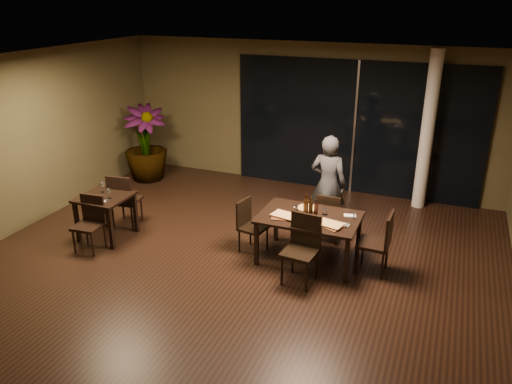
# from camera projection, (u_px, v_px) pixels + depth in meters

# --- Properties ---
(ground) EXTENTS (8.00, 8.00, 0.00)m
(ground) POSITION_uv_depth(u_px,v_px,m) (228.00, 272.00, 7.48)
(ground) COLOR black
(ground) RESTS_ON ground
(wall_back) EXTENTS (8.00, 0.10, 3.00)m
(wall_back) POSITION_uv_depth(u_px,v_px,m) (309.00, 116.00, 10.41)
(wall_back) COLOR #453E24
(wall_back) RESTS_ON ground
(wall_left) EXTENTS (0.10, 8.00, 3.00)m
(wall_left) POSITION_uv_depth(u_px,v_px,m) (7.00, 147.00, 8.33)
(wall_left) COLOR #453E24
(wall_left) RESTS_ON ground
(ceiling) EXTENTS (8.00, 8.00, 0.04)m
(ceiling) POSITION_uv_depth(u_px,v_px,m) (223.00, 66.00, 6.36)
(ceiling) COLOR silver
(ceiling) RESTS_ON wall_back
(window_panel) EXTENTS (5.00, 0.06, 2.70)m
(window_panel) POSITION_uv_depth(u_px,v_px,m) (355.00, 128.00, 10.04)
(window_panel) COLOR black
(window_panel) RESTS_ON ground
(column) EXTENTS (0.24, 0.24, 3.00)m
(column) POSITION_uv_depth(u_px,v_px,m) (427.00, 132.00, 9.23)
(column) COLOR silver
(column) RESTS_ON ground
(main_table) EXTENTS (1.50, 1.00, 0.75)m
(main_table) POSITION_uv_depth(u_px,v_px,m) (309.00, 221.00, 7.57)
(main_table) COLOR black
(main_table) RESTS_ON ground
(side_table) EXTENTS (0.80, 0.80, 0.75)m
(side_table) POSITION_uv_depth(u_px,v_px,m) (105.00, 203.00, 8.34)
(side_table) COLOR black
(side_table) RESTS_ON ground
(chair_main_far) EXTENTS (0.40, 0.40, 0.86)m
(chair_main_far) POSITION_uv_depth(u_px,v_px,m) (329.00, 215.00, 8.22)
(chair_main_far) COLOR black
(chair_main_far) RESTS_ON ground
(chair_main_near) EXTENTS (0.50, 0.50, 1.00)m
(chair_main_near) POSITION_uv_depth(u_px,v_px,m) (302.00, 245.00, 7.10)
(chair_main_near) COLOR black
(chair_main_near) RESTS_ON ground
(chair_main_left) EXTENTS (0.46, 0.46, 0.86)m
(chair_main_left) POSITION_uv_depth(u_px,v_px,m) (249.00, 223.00, 7.96)
(chair_main_left) COLOR black
(chair_main_left) RESTS_ON ground
(chair_main_right) EXTENTS (0.46, 0.46, 0.96)m
(chair_main_right) POSITION_uv_depth(u_px,v_px,m) (380.00, 240.00, 7.28)
(chair_main_right) COLOR black
(chair_main_right) RESTS_ON ground
(chair_side_far) EXTENTS (0.51, 0.51, 0.98)m
(chair_side_far) POSITION_uv_depth(u_px,v_px,m) (123.00, 198.00, 8.74)
(chair_side_far) COLOR black
(chair_side_far) RESTS_ON ground
(chair_side_near) EXTENTS (0.45, 0.45, 0.90)m
(chair_side_near) POSITION_uv_depth(u_px,v_px,m) (90.00, 220.00, 8.00)
(chair_side_near) COLOR black
(chair_side_near) RESTS_ON ground
(diner) EXTENTS (0.61, 0.43, 1.72)m
(diner) POSITION_uv_depth(u_px,v_px,m) (328.00, 184.00, 8.50)
(diner) COLOR #313337
(diner) RESTS_ON ground
(potted_plant) EXTENTS (1.27, 1.27, 1.65)m
(potted_plant) POSITION_uv_depth(u_px,v_px,m) (146.00, 143.00, 10.90)
(potted_plant) COLOR #244D19
(potted_plant) RESTS_ON ground
(pizza_board_left) EXTENTS (0.56, 0.37, 0.01)m
(pizza_board_left) POSITION_uv_depth(u_px,v_px,m) (289.00, 217.00, 7.49)
(pizza_board_left) COLOR #432415
(pizza_board_left) RESTS_ON main_table
(pizza_board_right) EXTENTS (0.58, 0.44, 0.01)m
(pizza_board_right) POSITION_uv_depth(u_px,v_px,m) (325.00, 224.00, 7.27)
(pizza_board_right) COLOR #4B2E18
(pizza_board_right) RESTS_ON main_table
(oblong_pizza_left) EXTENTS (0.53, 0.33, 0.02)m
(oblong_pizza_left) POSITION_uv_depth(u_px,v_px,m) (289.00, 216.00, 7.48)
(oblong_pizza_left) COLOR maroon
(oblong_pizza_left) RESTS_ON pizza_board_left
(oblong_pizza_right) EXTENTS (0.54, 0.34, 0.02)m
(oblong_pizza_right) POSITION_uv_depth(u_px,v_px,m) (325.00, 223.00, 7.27)
(oblong_pizza_right) COLOR maroon
(oblong_pizza_right) RESTS_ON pizza_board_right
(round_pizza) EXTENTS (0.31, 0.31, 0.01)m
(round_pizza) POSITION_uv_depth(u_px,v_px,m) (307.00, 208.00, 7.81)
(round_pizza) COLOR red
(round_pizza) RESTS_ON main_table
(bottle_a) EXTENTS (0.07, 0.07, 0.33)m
(bottle_a) POSITION_uv_depth(u_px,v_px,m) (306.00, 205.00, 7.52)
(bottle_a) COLOR black
(bottle_a) RESTS_ON main_table
(bottle_b) EXTENTS (0.06, 0.06, 0.26)m
(bottle_b) POSITION_uv_depth(u_px,v_px,m) (316.00, 208.00, 7.52)
(bottle_b) COLOR black
(bottle_b) RESTS_ON main_table
(bottle_c) EXTENTS (0.06, 0.06, 0.29)m
(bottle_c) POSITION_uv_depth(u_px,v_px,m) (311.00, 205.00, 7.57)
(bottle_c) COLOR black
(bottle_c) RESTS_ON main_table
(tumbler_left) EXTENTS (0.07, 0.07, 0.08)m
(tumbler_left) POSITION_uv_depth(u_px,v_px,m) (296.00, 208.00, 7.73)
(tumbler_left) COLOR white
(tumbler_left) RESTS_ON main_table
(tumbler_right) EXTENTS (0.08, 0.08, 0.09)m
(tumbler_right) POSITION_uv_depth(u_px,v_px,m) (325.00, 212.00, 7.59)
(tumbler_right) COLOR white
(tumbler_right) RESTS_ON main_table
(napkin_near) EXTENTS (0.19, 0.12, 0.01)m
(napkin_near) POSITION_uv_depth(u_px,v_px,m) (343.00, 225.00, 7.26)
(napkin_near) COLOR silver
(napkin_near) RESTS_ON main_table
(napkin_far) EXTENTS (0.20, 0.14, 0.01)m
(napkin_far) POSITION_uv_depth(u_px,v_px,m) (350.00, 216.00, 7.54)
(napkin_far) COLOR silver
(napkin_far) RESTS_ON main_table
(wine_glass_a) EXTENTS (0.08, 0.08, 0.19)m
(wine_glass_a) POSITION_uv_depth(u_px,v_px,m) (102.00, 187.00, 8.40)
(wine_glass_a) COLOR white
(wine_glass_a) RESTS_ON side_table
(wine_glass_b) EXTENTS (0.07, 0.07, 0.17)m
(wine_glass_b) POSITION_uv_depth(u_px,v_px,m) (109.00, 194.00, 8.17)
(wine_glass_b) COLOR white
(wine_glass_b) RESTS_ON side_table
(side_napkin) EXTENTS (0.21, 0.16, 0.01)m
(side_napkin) POSITION_uv_depth(u_px,v_px,m) (100.00, 201.00, 8.07)
(side_napkin) COLOR silver
(side_napkin) RESTS_ON side_table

